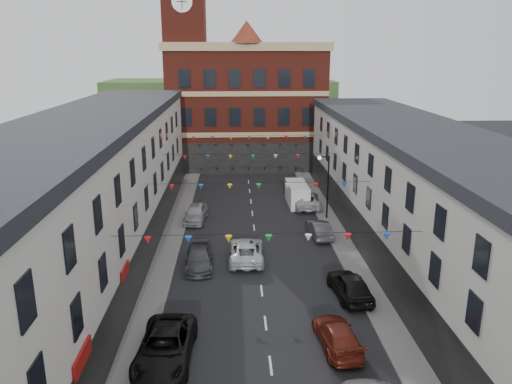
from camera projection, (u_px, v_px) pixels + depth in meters
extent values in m
plane|color=black|center=(262.00, 291.00, 32.35)|extent=(160.00, 160.00, 0.00)
cube|color=#605E5B|center=(159.00, 278.00, 33.95)|extent=(1.80, 64.00, 0.15)
cube|color=#605E5B|center=(359.00, 274.00, 34.55)|extent=(1.80, 64.00, 0.15)
cube|color=silver|center=(74.00, 215.00, 31.44)|extent=(8.00, 56.00, 10.00)
cube|color=black|center=(66.00, 131.00, 29.98)|extent=(8.40, 56.00, 0.70)
cube|color=black|center=(142.00, 264.00, 32.54)|extent=(0.12, 56.00, 3.20)
cube|color=beige|center=(441.00, 218.00, 32.59)|extent=(8.00, 56.00, 9.00)
cube|color=black|center=(449.00, 144.00, 31.27)|extent=(8.40, 56.00, 0.70)
cube|color=black|center=(377.00, 260.00, 33.21)|extent=(0.12, 56.00, 3.20)
cube|color=maroon|center=(246.00, 109.00, 66.83)|extent=(20.00, 12.00, 15.00)
cube|color=tan|center=(246.00, 47.00, 64.65)|extent=(20.60, 12.60, 1.00)
cone|color=maroon|center=(247.00, 32.00, 59.38)|extent=(4.00, 4.00, 2.60)
cube|color=maroon|center=(187.00, 76.00, 62.40)|extent=(5.00, 5.00, 24.00)
cylinder|color=white|center=(182.00, 2.00, 57.63)|extent=(2.40, 0.12, 2.40)
cube|color=#2D5125|center=(221.00, 108.00, 90.41)|extent=(40.00, 14.00, 10.00)
cylinder|color=black|center=(328.00, 188.00, 45.28)|extent=(0.14, 0.14, 6.00)
cylinder|color=black|center=(325.00, 157.00, 44.47)|extent=(0.90, 0.10, 0.10)
sphere|color=beige|center=(320.00, 158.00, 44.48)|extent=(0.36, 0.36, 0.36)
imported|color=black|center=(165.00, 347.00, 24.81)|extent=(2.92, 5.88, 1.60)
imported|color=#3D4044|center=(199.00, 258.00, 35.73)|extent=(2.15, 4.78, 1.36)
imported|color=#989AA1|center=(196.00, 213.00, 45.36)|extent=(2.19, 4.69, 1.55)
imported|color=maroon|center=(337.00, 335.00, 26.07)|extent=(2.28, 4.77, 1.34)
imported|color=black|center=(350.00, 285.00, 31.32)|extent=(2.43, 4.93, 1.62)
imported|color=#424449|center=(319.00, 229.00, 41.59)|extent=(1.80, 4.29, 1.38)
imported|color=#B4B7BA|center=(307.00, 200.00, 49.55)|extent=(2.80, 5.51, 1.49)
imported|color=silver|center=(246.00, 250.00, 36.95)|extent=(2.57, 5.40, 1.49)
cube|color=white|center=(297.00, 194.00, 50.36)|extent=(1.99, 4.93, 2.16)
imported|color=black|center=(252.00, 251.00, 36.59)|extent=(0.63, 0.43, 1.67)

